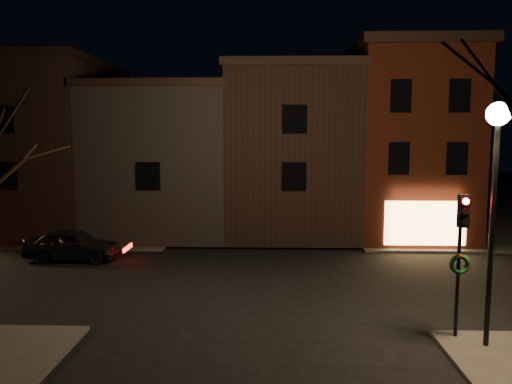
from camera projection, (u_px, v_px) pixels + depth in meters
ground at (261, 282)px, 19.63m from camera, size 120.00×120.00×0.00m
sidewalk_far_left at (18, 206)px, 40.11m from camera, size 30.00×30.00×0.12m
corner_building at (406, 141)px, 28.17m from camera, size 6.50×8.50×10.50m
row_building_a at (290, 151)px, 29.45m from camera, size 7.30×10.30×9.40m
row_building_b at (169, 159)px, 29.74m from camera, size 7.80×10.30×8.40m
row_building_c at (48, 146)px, 29.88m from camera, size 7.30×10.30×9.90m
street_lamp_near at (496, 158)px, 12.88m from camera, size 0.60×0.60×6.48m
traffic_signal at (461, 243)px, 13.66m from camera, size 0.58×0.38×4.05m
parked_car_a at (73, 245)px, 22.97m from camera, size 4.31×1.78×1.46m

